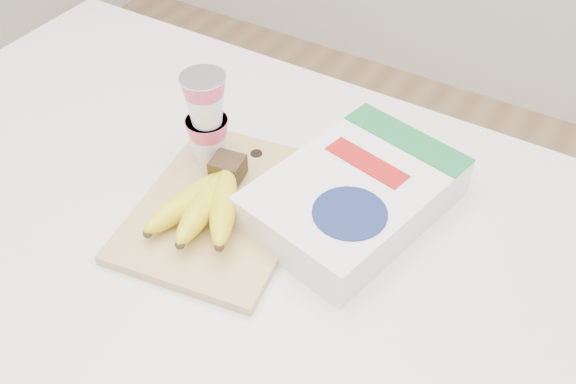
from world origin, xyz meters
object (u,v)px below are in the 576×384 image
object	(u,v)px
cutting_board	(223,207)
cereal_box	(354,195)
yogurt_stack	(206,117)
bananas	(207,201)

from	to	relation	value
cutting_board	cereal_box	world-z (taller)	cereal_box
cereal_box	yogurt_stack	bearing A→B (deg)	-160.15
bananas	cutting_board	bearing A→B (deg)	75.33
yogurt_stack	cereal_box	bearing A→B (deg)	7.39
bananas	cereal_box	world-z (taller)	bananas
bananas	cereal_box	bearing A→B (deg)	36.33
cutting_board	cereal_box	xyz separation A→B (m)	(0.17, 0.10, 0.03)
yogurt_stack	cereal_box	size ratio (longest dim) A/B	0.46
yogurt_stack	cutting_board	bearing A→B (deg)	-44.00
cutting_board	yogurt_stack	size ratio (longest dim) A/B	2.01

